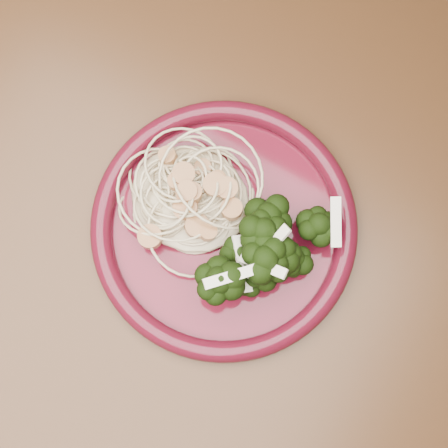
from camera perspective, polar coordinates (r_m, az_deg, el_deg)
dining_table at (r=0.68m, az=8.25°, el=-3.47°), size 1.20×0.80×0.75m
dinner_plate at (r=0.57m, az=0.00°, el=-0.24°), size 0.28×0.28×0.02m
spaghetti_pile at (r=0.57m, az=-3.16°, el=2.53°), size 0.13×0.12×0.03m
scallop_cluster at (r=0.54m, az=-3.33°, el=3.36°), size 0.12×0.12×0.04m
broccoli_pile at (r=0.55m, az=4.02°, el=-3.07°), size 0.11×0.15×0.05m
onion_garnish at (r=0.52m, az=4.25°, el=-2.54°), size 0.07×0.10×0.05m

